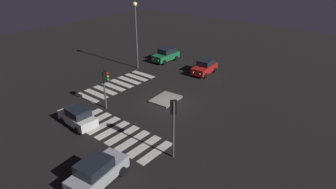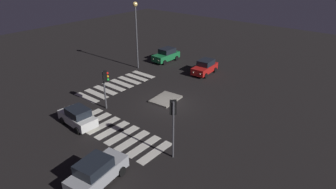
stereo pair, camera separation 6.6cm
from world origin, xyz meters
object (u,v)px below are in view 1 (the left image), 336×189
car_silver (97,172)px  street_lamp (136,24)px  car_green (166,55)px  traffic_light_north (173,115)px  traffic_light_east (105,81)px  car_white (78,117)px  car_red (205,67)px  traffic_island (166,99)px

car_silver → street_lamp: size_ratio=0.52×
car_green → traffic_light_north: 20.45m
traffic_light_east → car_white: bearing=-130.9°
car_silver → traffic_light_east: bearing=38.8°
car_silver → traffic_light_north: 5.84m
car_white → car_red: 16.54m
traffic_light_north → street_lamp: 18.27m
traffic_island → traffic_light_east: traffic_light_east is taller
car_white → car_green: 17.76m
traffic_island → car_silver: bearing=19.6°
car_silver → traffic_light_north: (-4.98, 1.89, 2.40)m
car_red → traffic_light_east: (13.01, -2.09, 1.92)m
traffic_light_east → traffic_island: bearing=9.2°
traffic_island → car_green: bearing=-140.6°
car_red → traffic_light_east: bearing=-13.1°
car_green → car_red: car_green is taller
car_red → traffic_light_north: size_ratio=0.91×
car_green → car_silver: size_ratio=0.97×
car_red → street_lamp: (3.63, -7.53, 4.60)m
car_green → car_silver: (20.32, 11.42, 0.01)m
car_white → street_lamp: size_ratio=0.47×
traffic_light_east → street_lamp: (-9.37, -5.43, 2.67)m
car_red → traffic_light_north: bearing=20.9°
car_white → car_silver: 7.36m
traffic_island → car_white: (8.09, -2.58, 0.69)m
car_red → traffic_light_east: size_ratio=1.08×
car_silver → traffic_light_north: size_ratio=0.96×
traffic_light_east → traffic_light_north: traffic_light_north is taller
traffic_island → traffic_light_east: size_ratio=0.83×
street_lamp → car_silver: bearing=37.9°
traffic_island → car_silver: 12.04m
traffic_light_east → street_lamp: bearing=72.2°
traffic_island → street_lamp: size_ratio=0.38×
traffic_light_east → street_lamp: street_lamp is taller
car_silver → traffic_light_east: size_ratio=1.14×
car_green → car_white: bearing=17.7°
car_silver → car_green: bearing=21.7°
traffic_island → car_white: 8.52m
traffic_light_north → street_lamp: size_ratio=0.54×
car_green → car_silver: car_silver is taller
traffic_island → car_white: size_ratio=0.80×
traffic_light_north → traffic_light_east: bearing=37.4°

